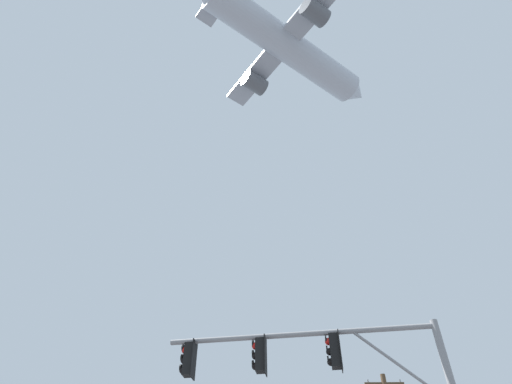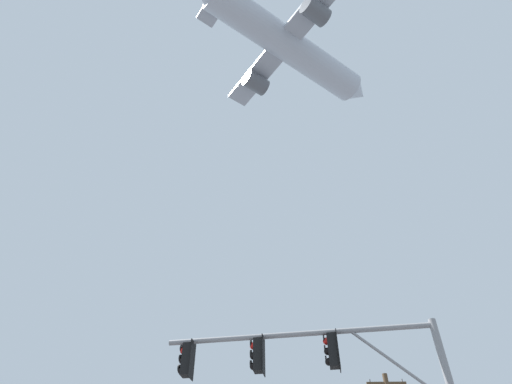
% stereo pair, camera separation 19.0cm
% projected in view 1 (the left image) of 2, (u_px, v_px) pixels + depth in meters
% --- Properties ---
extents(signal_pole_near, '(7.47, 1.29, 6.28)m').
position_uv_depth(signal_pole_near, '(330.00, 378.00, 11.17)').
color(signal_pole_near, gray).
rests_on(signal_pole_near, ground).
extents(airplane, '(20.87, 16.90, 6.53)m').
position_uv_depth(airplane, '(286.00, 46.00, 47.03)').
color(airplane, '#B7BCC6').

